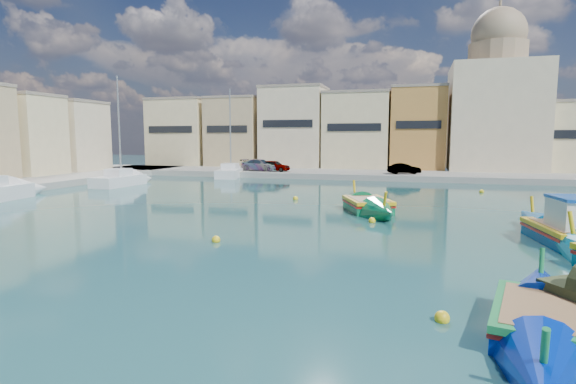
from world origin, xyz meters
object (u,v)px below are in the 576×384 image
at_px(luzzu_blue_south, 541,324).
at_px(yacht_north, 233,173).
at_px(luzzu_green, 368,207).
at_px(yacht_midnorth, 130,180).
at_px(yacht_mid, 7,192).
at_px(luzzu_turquoise_cabin, 566,235).
at_px(church_block, 495,102).

xyz_separation_m(luzzu_blue_south, yacht_north, (-22.64, 36.36, 0.16)).
bearing_deg(luzzu_green, luzzu_blue_south, -71.08).
height_order(luzzu_blue_south, yacht_midnorth, yacht_midnorth).
bearing_deg(yacht_north, yacht_mid, -110.84).
height_order(luzzu_turquoise_cabin, yacht_mid, yacht_mid).
relative_size(church_block, luzzu_green, 2.19).
bearing_deg(luzzu_blue_south, yacht_mid, 154.86).
bearing_deg(luzzu_turquoise_cabin, yacht_midnorth, 154.07).
relative_size(luzzu_green, luzzu_blue_south, 1.05).
height_order(luzzu_turquoise_cabin, luzzu_green, luzzu_turquoise_cabin).
relative_size(luzzu_blue_south, yacht_north, 0.80).
height_order(luzzu_blue_south, yacht_north, yacht_north).
distance_m(church_block, yacht_north, 31.28).
relative_size(yacht_midnorth, yacht_mid, 0.90).
bearing_deg(luzzu_green, yacht_mid, -176.93).
bearing_deg(yacht_mid, luzzu_turquoise_cabin, -7.62).
distance_m(church_block, luzzu_green, 33.75).
xyz_separation_m(church_block, luzzu_blue_south, (-5.80, -46.66, -8.16)).
bearing_deg(yacht_midnorth, luzzu_blue_south, -41.78).
height_order(luzzu_green, yacht_mid, yacht_mid).
xyz_separation_m(luzzu_green, yacht_mid, (-25.50, -1.37, 0.17)).
height_order(church_block, yacht_midnorth, church_block).
bearing_deg(yacht_north, yacht_midnorth, -117.44).
bearing_deg(yacht_north, luzzu_blue_south, -58.10).
xyz_separation_m(luzzu_blue_south, yacht_mid, (-30.95, 14.52, 0.22)).
relative_size(luzzu_green, yacht_midnorth, 0.83).
distance_m(luzzu_green, yacht_midnorth, 24.78).
height_order(church_block, yacht_mid, church_block).
xyz_separation_m(church_block, yacht_midnorth, (-34.16, -21.32, -7.99)).
bearing_deg(church_block, luzzu_turquoise_cabin, -93.90).
distance_m(church_block, luzzu_turquoise_cabin, 37.67).
relative_size(luzzu_turquoise_cabin, yacht_midnorth, 0.94).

